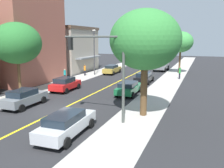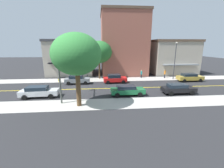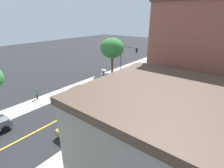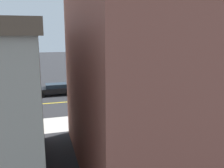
# 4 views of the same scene
# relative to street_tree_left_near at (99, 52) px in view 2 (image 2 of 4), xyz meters

# --- Properties ---
(ground_plane) EXTENTS (140.00, 140.00, 0.00)m
(ground_plane) POSITION_rel_street_tree_left_near_xyz_m (7.59, -3.70, -5.37)
(ground_plane) COLOR #262628
(sidewalk_left) EXTENTS (3.48, 126.00, 0.01)m
(sidewalk_left) POSITION_rel_street_tree_left_near_xyz_m (1.10, -3.70, -5.36)
(sidewalk_left) COLOR #ADA8A0
(sidewalk_left) RESTS_ON ground
(sidewalk_right) EXTENTS (3.48, 126.00, 0.01)m
(sidewalk_right) POSITION_rel_street_tree_left_near_xyz_m (14.08, -3.70, -5.36)
(sidewalk_right) COLOR #ADA8A0
(sidewalk_right) RESTS_ON ground
(road_centerline_stripe) EXTENTS (0.20, 126.00, 0.00)m
(road_centerline_stripe) POSITION_rel_street_tree_left_near_xyz_m (7.59, -3.70, -5.37)
(road_centerline_stripe) COLOR yellow
(road_centerline_stripe) RESTS_ON ground
(brick_apartment_block) EXTENTS (10.36, 10.35, 7.92)m
(brick_apartment_block) POSITION_rel_street_tree_left_near_xyz_m (-6.39, -6.58, -1.40)
(brick_apartment_block) COLOR #A39989
(brick_apartment_block) RESTS_ON ground
(tan_rowhouse) EXTENTS (11.38, 10.32, 14.11)m
(tan_rowhouse) POSITION_rel_street_tree_left_near_xyz_m (-6.40, 5.73, 1.70)
(tan_rowhouse) COLOR #935142
(tan_rowhouse) RESTS_ON ground
(pale_office_building) EXTENTS (11.95, 10.37, 7.92)m
(pale_office_building) POSITION_rel_street_tree_left_near_xyz_m (-6.39, 17.58, -1.40)
(pale_office_building) COLOR #A39989
(pale_office_building) RESTS_ON ground
(street_tree_left_near) EXTENTS (5.13, 5.13, 7.56)m
(street_tree_left_near) POSITION_rel_street_tree_left_near_xyz_m (0.00, 0.00, 0.00)
(street_tree_left_near) COLOR brown
(street_tree_left_near) RESTS_ON ground
(street_tree_left_far) EXTENTS (5.24, 5.24, 7.98)m
(street_tree_left_far) POSITION_rel_street_tree_left_near_xyz_m (14.36, -2.43, 0.36)
(street_tree_left_far) COLOR brown
(street_tree_left_far) RESTS_ON ground
(fire_hydrant) EXTENTS (0.44, 0.24, 0.80)m
(fire_hydrant) POSITION_rel_street_tree_left_near_xyz_m (2.28, -7.63, -4.97)
(fire_hydrant) COLOR yellow
(fire_hydrant) RESTS_ON ground
(parking_meter) EXTENTS (0.12, 0.18, 1.30)m
(parking_meter) POSITION_rel_street_tree_left_near_xyz_m (2.36, -2.31, -4.51)
(parking_meter) COLOR #4C4C51
(parking_meter) RESTS_ON ground
(traffic_light_mast) EXTENTS (4.60, 0.32, 6.53)m
(traffic_light_mast) POSITION_rel_street_tree_left_near_xyz_m (12.10, -4.60, -1.08)
(traffic_light_mast) COLOR #474C47
(traffic_light_mast) RESTS_ON ground
(street_lamp) EXTENTS (0.70, 0.36, 7.26)m
(street_lamp) POSITION_rel_street_tree_left_near_xyz_m (1.76, 14.96, -0.95)
(street_lamp) COLOR #38383D
(street_lamp) RESTS_ON ground
(red_sedan_left_curb) EXTENTS (2.16, 4.23, 1.53)m
(red_sedan_left_curb) POSITION_rel_street_tree_left_near_xyz_m (3.98, 2.74, -4.57)
(red_sedan_left_curb) COLOR red
(red_sedan_left_curb) RESTS_ON ground
(green_sedan_right_curb) EXTENTS (2.01, 4.61, 1.36)m
(green_sedan_right_curb) POSITION_rel_street_tree_left_near_xyz_m (11.23, 3.67, -4.63)
(green_sedan_right_curb) COLOR #196638
(green_sedan_right_curb) RESTS_ON ground
(black_sedan_right_curb) EXTENTS (2.09, 4.60, 1.39)m
(black_sedan_right_curb) POSITION_rel_street_tree_left_near_xyz_m (11.10, 11.00, -4.63)
(black_sedan_right_curb) COLOR black
(black_sedan_right_curb) RESTS_ON ground
(silver_sedan_right_curb) EXTENTS (2.11, 4.86, 1.46)m
(silver_sedan_right_curb) POSITION_rel_street_tree_left_near_xyz_m (10.99, -8.01, -4.59)
(silver_sedan_right_curb) COLOR #B7BABF
(silver_sedan_right_curb) RESTS_ON ground
(grey_sedan_left_curb) EXTENTS (2.02, 4.34, 1.51)m
(grey_sedan_left_curb) POSITION_rel_street_tree_left_near_xyz_m (4.15, -3.99, -4.57)
(grey_sedan_left_curb) COLOR slate
(grey_sedan_left_curb) RESTS_ON ground
(gold_sedan_left_curb) EXTENTS (2.00, 4.83, 1.48)m
(gold_sedan_left_curb) POSITION_rel_street_tree_left_near_xyz_m (4.03, 17.06, -4.58)
(gold_sedan_left_curb) COLOR #B29338
(gold_sedan_left_curb) RESTS_ON ground
(pedestrian_teal_shirt) EXTENTS (0.33, 0.33, 1.62)m
(pedestrian_teal_shirt) POSITION_rel_street_tree_left_near_xyz_m (0.03, 8.80, -4.51)
(pedestrian_teal_shirt) COLOR black
(pedestrian_teal_shirt) RESTS_ON ground
(pedestrian_orange_shirt) EXTENTS (0.33, 0.33, 1.78)m
(pedestrian_orange_shirt) POSITION_rel_street_tree_left_near_xyz_m (0.68, 13.62, -4.42)
(pedestrian_orange_shirt) COLOR black
(pedestrian_orange_shirt) RESTS_ON ground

